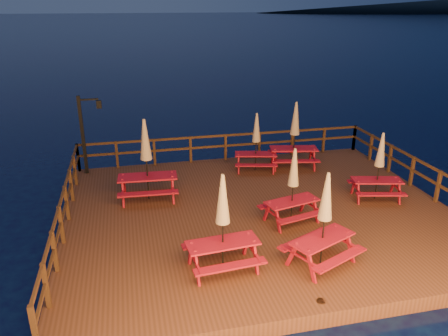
# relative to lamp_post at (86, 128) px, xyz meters

# --- Properties ---
(ground) EXTENTS (500.00, 500.00, 0.00)m
(ground) POSITION_rel_lamp_post_xyz_m (5.39, -4.55, -2.20)
(ground) COLOR black
(ground) RESTS_ON ground
(deck) EXTENTS (12.00, 10.00, 0.40)m
(deck) POSITION_rel_lamp_post_xyz_m (5.39, -4.55, -2.00)
(deck) COLOR #4A2917
(deck) RESTS_ON ground
(deck_piles) EXTENTS (11.44, 9.44, 1.40)m
(deck_piles) POSITION_rel_lamp_post_xyz_m (5.39, -4.55, -2.50)
(deck_piles) COLOR #361B11
(deck_piles) RESTS_ON ground
(railing) EXTENTS (11.80, 9.75, 1.10)m
(railing) POSITION_rel_lamp_post_xyz_m (5.39, -2.77, -1.03)
(railing) COLOR #361B11
(railing) RESTS_ON deck
(lamp_post) EXTENTS (0.85, 0.18, 3.00)m
(lamp_post) POSITION_rel_lamp_post_xyz_m (0.00, 0.00, 0.00)
(lamp_post) COLOR black
(lamp_post) RESTS_ON deck
(headland_right) EXTENTS (230.40, 86.40, 7.00)m
(headland_right) POSITION_rel_lamp_post_xyz_m (190.39, 225.45, 1.30)
(headland_right) COLOR black
(headland_right) RESTS_ON ground
(picnic_table_0) EXTENTS (1.89, 1.61, 2.53)m
(picnic_table_0) POSITION_rel_lamp_post_xyz_m (3.53, -7.44, -0.48)
(picnic_table_0) COLOR maroon
(picnic_table_0) RESTS_ON deck
(picnic_table_1) EXTENTS (2.02, 1.70, 2.75)m
(picnic_table_1) POSITION_rel_lamp_post_xyz_m (2.01, -2.91, -0.37)
(picnic_table_1) COLOR maroon
(picnic_table_1) RESTS_ON deck
(picnic_table_2) EXTENTS (1.86, 1.65, 2.30)m
(picnic_table_2) POSITION_rel_lamp_post_xyz_m (9.41, -4.58, -0.60)
(picnic_table_2) COLOR maroon
(picnic_table_2) RESTS_ON deck
(picnic_table_3) EXTENTS (1.89, 1.68, 2.31)m
(picnic_table_3) POSITION_rel_lamp_post_xyz_m (6.08, -5.48, -0.59)
(picnic_table_3) COLOR maroon
(picnic_table_3) RESTS_ON deck
(picnic_table_4) EXTENTS (2.16, 2.00, 2.47)m
(picnic_table_4) POSITION_rel_lamp_post_xyz_m (5.99, -7.77, -0.51)
(picnic_table_4) COLOR maroon
(picnic_table_4) RESTS_ON deck
(picnic_table_5) EXTENTS (2.10, 1.85, 2.63)m
(picnic_table_5) POSITION_rel_lamp_post_xyz_m (7.82, -1.13, -0.43)
(picnic_table_5) COLOR maroon
(picnic_table_5) RESTS_ON deck
(picnic_table_6) EXTENTS (1.86, 1.65, 2.29)m
(picnic_table_6) POSITION_rel_lamp_post_xyz_m (6.26, -1.15, -0.61)
(picnic_table_6) COLOR maroon
(picnic_table_6) RESTS_ON deck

